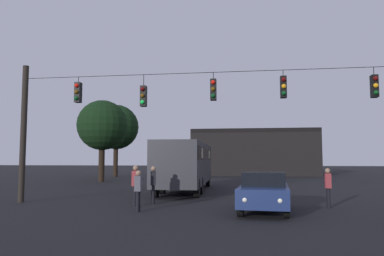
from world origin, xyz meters
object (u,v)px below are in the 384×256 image
object	(u,v)px
pedestrian_trailing	(328,185)
tree_left_silhouette	(116,127)
tree_behind_building	(102,126)
city_bus	(186,161)
pedestrian_near_bus	(153,182)
pedestrian_crossing_left	(138,188)
pedestrian_crossing_right	(135,183)
car_near_right	(264,191)

from	to	relation	value
pedestrian_trailing	tree_left_silhouette	size ratio (longest dim) A/B	0.20
tree_behind_building	city_bus	bearing A→B (deg)	-42.49
pedestrian_near_bus	pedestrian_crossing_left	bearing A→B (deg)	-89.22
pedestrian_crossing_right	pedestrian_trailing	bearing A→B (deg)	5.39
pedestrian_crossing_left	tree_left_silhouette	size ratio (longest dim) A/B	0.19
car_near_right	pedestrian_near_bus	xyz separation A→B (m)	(-4.87, 1.77, 0.17)
tree_left_silhouette	tree_behind_building	distance (m)	9.52
pedestrian_crossing_left	tree_left_silhouette	distance (m)	29.47
pedestrian_near_bus	car_near_right	bearing A→B (deg)	-19.99
pedestrian_near_bus	tree_behind_building	size ratio (longest dim) A/B	0.23
car_near_right	pedestrian_near_bus	distance (m)	5.18
tree_left_silhouette	city_bus	bearing A→B (deg)	-57.75
pedestrian_crossing_left	pedestrian_near_bus	bearing A→B (deg)	90.78
pedestrian_crossing_left	pedestrian_trailing	world-z (taller)	pedestrian_trailing
tree_behind_building	pedestrian_crossing_right	bearing A→B (deg)	-63.53
pedestrian_crossing_left	pedestrian_near_bus	xyz separation A→B (m)	(-0.03, 2.49, 0.07)
city_bus	pedestrian_near_bus	xyz separation A→B (m)	(-0.39, -6.99, -0.90)
pedestrian_crossing_right	tree_behind_building	world-z (taller)	tree_behind_building
pedestrian_near_bus	tree_left_silhouette	bearing A→B (deg)	113.51
tree_left_silhouette	tree_behind_building	bearing A→B (deg)	-77.57
city_bus	tree_left_silhouette	xyz separation A→B (m)	(-11.07, 17.54, 3.84)
car_near_right	pedestrian_crossing_left	bearing A→B (deg)	-171.52
pedestrian_trailing	tree_left_silhouette	bearing A→B (deg)	126.39
city_bus	pedestrian_crossing_left	size ratio (longest dim) A/B	6.99
pedestrian_crossing_left	pedestrian_near_bus	distance (m)	2.49
pedestrian_crossing_left	pedestrian_near_bus	size ratio (longest dim) A/B	0.93
car_near_right	tree_behind_building	world-z (taller)	tree_behind_building
tree_left_silhouette	pedestrian_crossing_left	bearing A→B (deg)	-68.39
car_near_right	pedestrian_near_bus	world-z (taller)	pedestrian_near_bus
tree_left_silhouette	pedestrian_crossing_right	bearing A→B (deg)	-68.34
pedestrian_crossing_left	tree_behind_building	world-z (taller)	tree_behind_building
pedestrian_near_bus	city_bus	bearing A→B (deg)	86.77
car_near_right	pedestrian_trailing	size ratio (longest dim) A/B	2.72
pedestrian_trailing	tree_behind_building	xyz separation A→B (m)	(-16.20, 15.48, 4.12)
pedestrian_trailing	tree_left_silhouette	xyz separation A→B (m)	(-18.25, 24.76, 4.78)
pedestrian_crossing_right	tree_behind_building	xyz separation A→B (m)	(-8.09, 16.25, 4.05)
city_bus	pedestrian_near_bus	bearing A→B (deg)	-93.23
pedestrian_trailing	pedestrian_near_bus	bearing A→B (deg)	178.32
city_bus	car_near_right	world-z (taller)	city_bus
pedestrian_crossing_left	car_near_right	bearing A→B (deg)	8.48
car_near_right	tree_behind_building	size ratio (longest dim) A/B	0.61
pedestrian_near_bus	tree_left_silhouette	world-z (taller)	tree_left_silhouette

